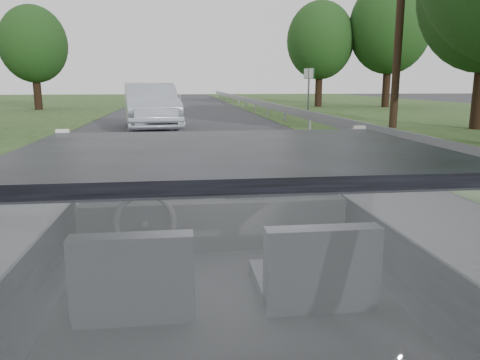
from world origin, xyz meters
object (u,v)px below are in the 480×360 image
object	(u,v)px
subject_car	(222,275)
other_car	(151,106)
utility_pole	(401,4)
highway_sign	(309,90)
cat	(263,183)

from	to	relation	value
subject_car	other_car	xyz separation A→B (m)	(-1.22, 15.47, 0.12)
utility_pole	highway_sign	bearing A→B (deg)	93.71
subject_car	cat	distance (m)	0.75
cat	other_car	size ratio (longest dim) A/B	0.10
subject_car	highway_sign	world-z (taller)	highway_sign
cat	highway_sign	bearing A→B (deg)	65.51
utility_pole	cat	bearing A→B (deg)	-118.12
highway_sign	cat	bearing A→B (deg)	-125.59
cat	highway_sign	xyz separation A→B (m)	(6.96, 23.93, 0.18)
cat	other_car	bearing A→B (deg)	87.61
other_car	utility_pole	world-z (taller)	utility_pole
other_car	highway_sign	bearing A→B (deg)	39.39
cat	other_car	xyz separation A→B (m)	(-1.54, 14.89, -0.23)
cat	utility_pole	xyz separation A→B (m)	(7.59, 14.20, 3.41)
subject_car	utility_pole	size ratio (longest dim) A/B	0.45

